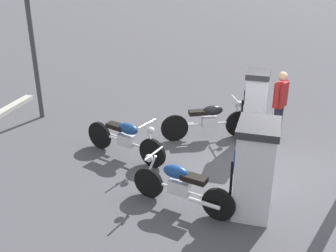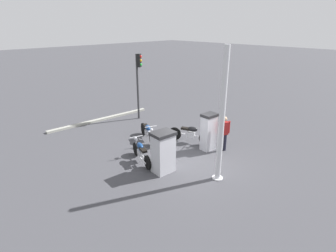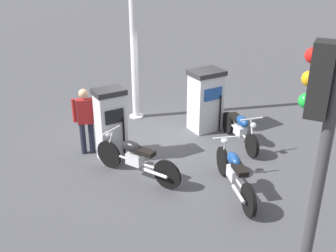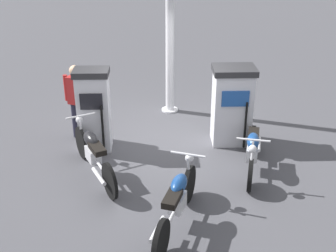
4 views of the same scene
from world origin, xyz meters
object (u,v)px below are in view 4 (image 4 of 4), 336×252
object	(u,v)px
motorcycle_far_pump	(252,150)
motorcycle_extra	(177,201)
fuel_pump_far	(232,105)
canopy_support_pole	(170,16)
fuel_pump_near	(94,110)
attendant_person	(77,97)
motorcycle_near_pump	(93,152)

from	to	relation	value
motorcycle_far_pump	motorcycle_extra	size ratio (longest dim) A/B	0.95
fuel_pump_far	motorcycle_extra	size ratio (longest dim) A/B	0.84
motorcycle_far_pump	canopy_support_pole	bearing A→B (deg)	-158.62
fuel_pump_near	attendant_person	size ratio (longest dim) A/B	1.05
motorcycle_extra	canopy_support_pole	world-z (taller)	canopy_support_pole
fuel_pump_near	motorcycle_extra	xyz separation A→B (m)	(2.65, 1.30, -0.40)
fuel_pump_far	attendant_person	bearing A→B (deg)	-99.97
fuel_pump_far	attendant_person	xyz separation A→B (m)	(-0.55, -3.14, 0.09)
motorcycle_extra	canopy_support_pole	size ratio (longest dim) A/B	0.41
fuel_pump_far	motorcycle_near_pump	bearing A→B (deg)	-69.71
fuel_pump_near	canopy_support_pole	distance (m)	2.86
motorcycle_extra	motorcycle_far_pump	bearing A→B (deg)	132.31
motorcycle_near_pump	motorcycle_extra	bearing A→B (deg)	38.83
canopy_support_pole	motorcycle_near_pump	bearing A→B (deg)	-31.48
fuel_pump_near	attendant_person	world-z (taller)	fuel_pump_near
attendant_person	fuel_pump_near	bearing A→B (deg)	33.18
motorcycle_extra	attendant_person	xyz separation A→B (m)	(-3.20, -1.66, 0.47)
motorcycle_far_pump	fuel_pump_far	bearing A→B (deg)	-175.20
motorcycle_near_pump	canopy_support_pole	world-z (taller)	canopy_support_pole
fuel_pump_far	motorcycle_far_pump	xyz separation A→B (m)	(1.21, 0.10, -0.39)
fuel_pump_near	motorcycle_far_pump	distance (m)	3.16
fuel_pump_near	motorcycle_far_pump	size ratio (longest dim) A/B	0.91
fuel_pump_near	attendant_person	distance (m)	0.66
motorcycle_far_pump	canopy_support_pole	xyz separation A→B (m)	(-2.99, -1.17, 1.86)
attendant_person	motorcycle_far_pump	bearing A→B (deg)	61.53
fuel_pump_near	motorcycle_near_pump	bearing A→B (deg)	-0.15
motorcycle_near_pump	motorcycle_far_pump	world-z (taller)	motorcycle_near_pump
fuel_pump_far	attendant_person	distance (m)	3.19
motorcycle_near_pump	motorcycle_far_pump	bearing A→B (deg)	86.48
fuel_pump_far	motorcycle_near_pump	size ratio (longest dim) A/B	0.79
fuel_pump_near	motorcycle_extra	size ratio (longest dim) A/B	0.87
fuel_pump_near	canopy_support_pole	world-z (taller)	canopy_support_pole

